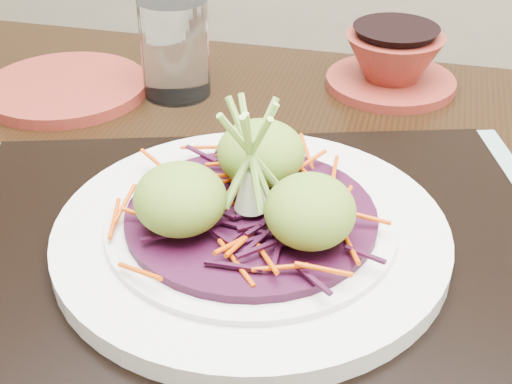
% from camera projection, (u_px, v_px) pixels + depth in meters
% --- Properties ---
extents(dining_table, '(1.22, 0.87, 0.72)m').
position_uv_depth(dining_table, '(267.00, 340.00, 0.58)').
color(dining_table, black).
rests_on(dining_table, ground).
extents(placemat, '(0.55, 0.47, 0.00)m').
position_uv_depth(placemat, '(251.00, 266.00, 0.50)').
color(placemat, gray).
rests_on(placemat, dining_table).
extents(serving_tray, '(0.47, 0.39, 0.02)m').
position_uv_depth(serving_tray, '(251.00, 253.00, 0.50)').
color(serving_tray, black).
rests_on(serving_tray, placemat).
extents(white_plate, '(0.27, 0.27, 0.02)m').
position_uv_depth(white_plate, '(251.00, 232.00, 0.49)').
color(white_plate, silver).
rests_on(white_plate, serving_tray).
extents(cabbage_bed, '(0.17, 0.17, 0.01)m').
position_uv_depth(cabbage_bed, '(251.00, 216.00, 0.48)').
color(cabbage_bed, '#330A22').
rests_on(cabbage_bed, white_plate).
extents(carrot_julienne, '(0.21, 0.21, 0.01)m').
position_uv_depth(carrot_julienne, '(251.00, 206.00, 0.48)').
color(carrot_julienne, '#CA4203').
rests_on(carrot_julienne, cabbage_bed).
extents(guacamole_scoops, '(0.15, 0.13, 0.05)m').
position_uv_depth(guacamole_scoops, '(251.00, 187.00, 0.47)').
color(guacamole_scoops, olive).
rests_on(guacamole_scoops, cabbage_bed).
extents(scallion_garnish, '(0.06, 0.06, 0.09)m').
position_uv_depth(scallion_garnish, '(251.00, 159.00, 0.46)').
color(scallion_garnish, '#8DC04D').
rests_on(scallion_garnish, cabbage_bed).
extents(terracotta_side_plate, '(0.17, 0.17, 0.01)m').
position_uv_depth(terracotta_side_plate, '(66.00, 88.00, 0.74)').
color(terracotta_side_plate, maroon).
rests_on(terracotta_side_plate, dining_table).
extents(water_glass, '(0.08, 0.08, 0.10)m').
position_uv_depth(water_glass, '(175.00, 48.00, 0.72)').
color(water_glass, white).
rests_on(water_glass, dining_table).
extents(terracotta_bowl_set, '(0.17, 0.17, 0.06)m').
position_uv_depth(terracotta_bowl_set, '(392.00, 64.00, 0.75)').
color(terracotta_bowl_set, maroon).
rests_on(terracotta_bowl_set, dining_table).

